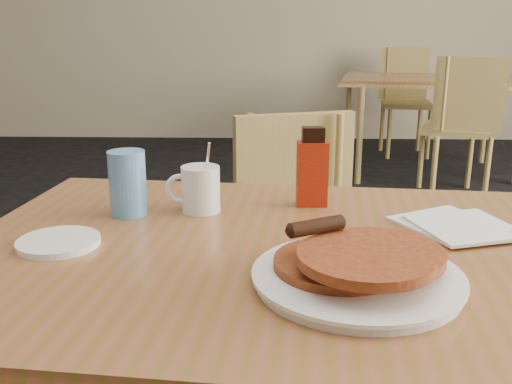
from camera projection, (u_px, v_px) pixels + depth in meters
main_table at (302, 270)px, 0.99m from camera, size 1.32×0.96×0.75m
neighbor_table at (431, 82)px, 4.36m from camera, size 1.50×1.14×0.75m
chair_main_far at (294, 230)px, 1.76m from camera, size 0.49×0.50×0.86m
chair_neighbor_far at (405, 91)px, 5.13m from camera, size 0.48×0.48×0.94m
chair_neighbor_near at (462, 115)px, 3.71m from camera, size 0.55×0.57×0.94m
pancake_plate at (358, 269)px, 0.84m from camera, size 0.31×0.31×0.09m
coffee_mug at (199, 188)px, 1.16m from camera, size 0.11×0.08×0.15m
syrup_bottle at (312, 170)px, 1.20m from camera, size 0.07×0.04×0.17m
napkin_stack at (457, 225)px, 1.07m from camera, size 0.24×0.25×0.01m
blue_tumbler at (128, 183)px, 1.14m from camera, size 0.08×0.08×0.13m
side_saucer at (59, 242)px, 0.99m from camera, size 0.15×0.15×0.01m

